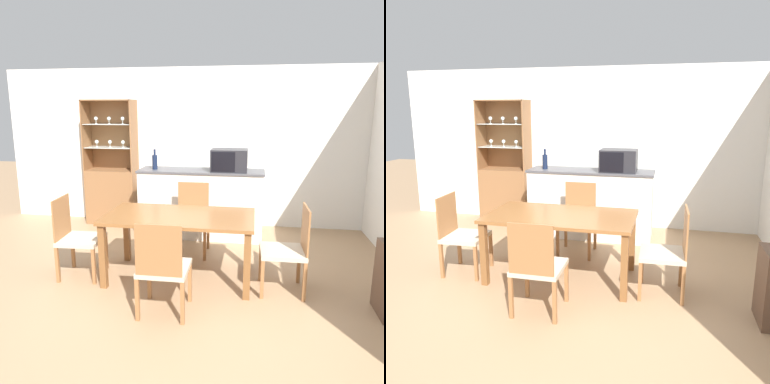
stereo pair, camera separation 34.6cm
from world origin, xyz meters
TOP-DOWN VIEW (x-y plane):
  - ground_plane at (0.00, 0.00)m, footprint 18.00×18.00m
  - wall_back at (0.00, 2.63)m, footprint 6.80×0.06m
  - kitchen_counter at (0.06, 1.94)m, footprint 1.85×0.54m
  - display_cabinet at (-1.52, 2.42)m, footprint 0.83×0.39m
  - dining_table at (0.03, 0.46)m, footprint 1.65×0.89m
  - dining_chair_side_right_near at (1.20, 0.33)m, footprint 0.47×0.47m
  - dining_chair_side_left_near at (-1.14, 0.33)m, footprint 0.48×0.48m
  - dining_chair_head_far at (0.03, 1.26)m, footprint 0.46×0.46m
  - dining_chair_head_near at (0.03, -0.33)m, footprint 0.46×0.46m
  - microwave at (0.47, 1.90)m, footprint 0.52×0.39m
  - wine_bottle at (-0.63, 1.89)m, footprint 0.08×0.08m

SIDE VIEW (x-z plane):
  - ground_plane at x=0.00m, z-range 0.00..0.00m
  - dining_chair_side_right_near at x=1.20m, z-range 0.00..0.93m
  - dining_chair_side_left_near at x=-1.14m, z-range 0.00..0.93m
  - dining_chair_head_far at x=0.03m, z-range 0.00..0.93m
  - dining_chair_head_near at x=0.03m, z-range 0.00..0.93m
  - kitchen_counter at x=0.06m, z-range 0.00..1.02m
  - display_cabinet at x=-1.52m, z-range -0.42..1.62m
  - dining_table at x=0.03m, z-range 0.28..1.02m
  - wine_bottle at x=-0.63m, z-range 0.98..1.28m
  - microwave at x=0.47m, z-range 1.02..1.34m
  - wall_back at x=0.00m, z-range 0.00..2.55m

